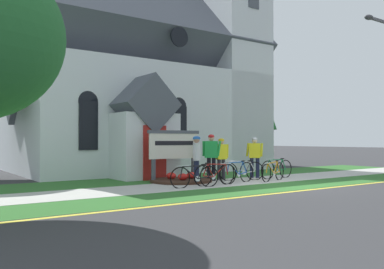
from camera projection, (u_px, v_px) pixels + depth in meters
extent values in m
plane|color=#333335|center=(213.00, 176.00, 17.25)|extent=(140.00, 140.00, 0.00)
cube|color=#B7B5AD|center=(237.00, 182.00, 15.07)|extent=(32.00, 2.18, 0.01)
cube|color=#2D6628|center=(278.00, 187.00, 13.39)|extent=(32.00, 1.91, 0.01)
cube|color=#2D6628|center=(197.00, 177.00, 17.12)|extent=(24.00, 2.81, 0.01)
cube|color=yellow|center=(305.00, 190.00, 12.49)|extent=(28.00, 0.16, 0.01)
cube|color=silver|center=(134.00, 122.00, 21.87)|extent=(12.04, 8.70, 5.02)
cube|color=#4C515B|center=(135.00, 45.00, 21.93)|extent=(12.54, 8.86, 8.86)
cube|color=silver|center=(235.00, 67.00, 22.15)|extent=(2.91, 2.91, 10.94)
cube|color=silver|center=(145.00, 146.00, 16.39)|extent=(2.40, 1.60, 2.60)
cube|color=#4C515B|center=(145.00, 105.00, 16.41)|extent=(2.40, 1.80, 2.40)
cube|color=maroon|center=(155.00, 153.00, 15.72)|extent=(1.00, 0.06, 2.10)
cube|color=black|center=(88.00, 126.00, 15.86)|extent=(0.76, 0.06, 1.90)
cone|color=black|center=(89.00, 101.00, 15.87)|extent=(0.80, 0.06, 0.80)
cube|color=black|center=(179.00, 127.00, 18.27)|extent=(0.76, 0.06, 1.90)
cone|color=black|center=(179.00, 106.00, 18.29)|extent=(0.80, 0.06, 0.80)
cylinder|color=black|center=(179.00, 37.00, 18.33)|extent=(0.90, 0.06, 0.90)
cube|color=#474C56|center=(153.00, 171.00, 14.84)|extent=(0.12, 0.12, 0.84)
cube|color=#474C56|center=(193.00, 169.00, 15.83)|extent=(0.12, 0.12, 0.84)
cube|color=silver|center=(174.00, 146.00, 15.35)|extent=(2.09, 0.11, 0.94)
cube|color=#474C56|center=(174.00, 132.00, 15.36)|extent=(2.21, 0.15, 0.12)
cube|color=black|center=(175.00, 143.00, 15.32)|extent=(1.67, 0.03, 0.16)
cylinder|color=#382319|center=(181.00, 181.00, 14.95)|extent=(2.28, 2.28, 0.10)
ellipsoid|color=red|center=(191.00, 175.00, 15.29)|extent=(0.36, 0.36, 0.24)
ellipsoid|color=red|center=(171.00, 176.00, 15.07)|extent=(0.36, 0.36, 0.24)
ellipsoid|color=red|center=(183.00, 177.00, 14.67)|extent=(0.36, 0.36, 0.24)
torus|color=black|center=(209.00, 177.00, 13.44)|extent=(0.70, 0.14, 0.71)
torus|color=black|center=(180.00, 178.00, 12.97)|extent=(0.70, 0.14, 0.71)
cylinder|color=black|center=(190.00, 173.00, 13.13)|extent=(0.57, 0.12, 0.44)
cylinder|color=black|center=(193.00, 166.00, 13.19)|extent=(0.77, 0.15, 0.05)
cylinder|color=black|center=(201.00, 172.00, 13.30)|extent=(0.26, 0.07, 0.44)
cylinder|color=black|center=(203.00, 178.00, 13.34)|extent=(0.42, 0.10, 0.09)
cylinder|color=black|center=(207.00, 171.00, 13.40)|extent=(0.22, 0.07, 0.39)
cylinder|color=black|center=(181.00, 172.00, 12.99)|extent=(0.12, 0.05, 0.37)
ellipsoid|color=black|center=(204.00, 165.00, 13.36)|extent=(0.25, 0.11, 0.05)
cylinder|color=silver|center=(183.00, 166.00, 13.01)|extent=(0.44, 0.09, 0.03)
cylinder|color=silver|center=(198.00, 179.00, 13.25)|extent=(0.18, 0.05, 0.18)
torus|color=black|center=(203.00, 176.00, 13.60)|extent=(0.73, 0.09, 0.73)
torus|color=black|center=(228.00, 175.00, 14.11)|extent=(0.73, 0.09, 0.73)
cylinder|color=#A51E19|center=(220.00, 171.00, 13.94)|extent=(0.55, 0.07, 0.44)
cylinder|color=#A51E19|center=(217.00, 164.00, 13.88)|extent=(0.74, 0.09, 0.07)
cylinder|color=#A51E19|center=(210.00, 170.00, 13.75)|extent=(0.25, 0.05, 0.46)
cylinder|color=#A51E19|center=(208.00, 176.00, 13.70)|extent=(0.41, 0.06, 0.09)
cylinder|color=#A51E19|center=(205.00, 170.00, 13.64)|extent=(0.22, 0.05, 0.40)
cylinder|color=#A51E19|center=(227.00, 169.00, 14.09)|extent=(0.12, 0.04, 0.37)
ellipsoid|color=black|center=(208.00, 163.00, 13.69)|extent=(0.24, 0.10, 0.05)
cylinder|color=silver|center=(226.00, 164.00, 14.08)|extent=(0.44, 0.06, 0.03)
cylinder|color=silver|center=(213.00, 177.00, 13.80)|extent=(0.18, 0.03, 0.18)
torus|color=black|center=(279.00, 171.00, 15.75)|extent=(0.68, 0.23, 0.70)
torus|color=black|center=(266.00, 173.00, 14.93)|extent=(0.68, 0.23, 0.70)
cylinder|color=orange|center=(271.00, 169.00, 15.21)|extent=(0.55, 0.20, 0.41)
cylinder|color=orange|center=(272.00, 163.00, 15.30)|extent=(0.76, 0.26, 0.09)
cylinder|color=orange|center=(276.00, 167.00, 15.52)|extent=(0.26, 0.11, 0.45)
cylinder|color=orange|center=(277.00, 172.00, 15.59)|extent=(0.42, 0.16, 0.09)
cylinder|color=orange|center=(278.00, 166.00, 15.68)|extent=(0.22, 0.10, 0.40)
cylinder|color=orange|center=(267.00, 168.00, 14.96)|extent=(0.12, 0.07, 0.34)
ellipsoid|color=black|center=(277.00, 161.00, 15.61)|extent=(0.25, 0.15, 0.05)
cylinder|color=silver|center=(267.00, 163.00, 15.00)|extent=(0.43, 0.15, 0.03)
cylinder|color=silver|center=(274.00, 173.00, 15.42)|extent=(0.18, 0.07, 0.18)
torus|color=black|center=(255.00, 171.00, 15.71)|extent=(0.69, 0.29, 0.72)
torus|color=black|center=(228.00, 172.00, 15.45)|extent=(0.69, 0.29, 0.72)
cylinder|color=#B7B7BC|center=(237.00, 167.00, 15.54)|extent=(0.56, 0.24, 0.47)
cylinder|color=#B7B7BC|center=(240.00, 161.00, 15.57)|extent=(0.76, 0.32, 0.06)
cylinder|color=#B7B7BC|center=(247.00, 167.00, 15.63)|extent=(0.26, 0.13, 0.43)
cylinder|color=#B7B7BC|center=(250.00, 172.00, 15.65)|extent=(0.42, 0.19, 0.09)
cylinder|color=#B7B7BC|center=(253.00, 166.00, 15.69)|extent=(0.22, 0.11, 0.38)
cylinder|color=#B7B7BC|center=(229.00, 166.00, 15.46)|extent=(0.13, 0.08, 0.40)
ellipsoid|color=black|center=(250.00, 161.00, 15.67)|extent=(0.25, 0.16, 0.05)
cylinder|color=silver|center=(230.00, 161.00, 15.47)|extent=(0.42, 0.18, 0.03)
cylinder|color=silver|center=(244.00, 173.00, 15.60)|extent=(0.18, 0.08, 0.18)
torus|color=black|center=(285.00, 169.00, 16.72)|extent=(0.75, 0.07, 0.75)
torus|color=black|center=(268.00, 170.00, 16.08)|extent=(0.75, 0.07, 0.75)
cylinder|color=#19723F|center=(274.00, 165.00, 16.30)|extent=(0.58, 0.06, 0.48)
cylinder|color=#19723F|center=(276.00, 160.00, 16.37)|extent=(0.79, 0.07, 0.04)
cylinder|color=#19723F|center=(280.00, 165.00, 16.54)|extent=(0.27, 0.05, 0.46)
cylinder|color=#19723F|center=(282.00, 170.00, 16.59)|extent=(0.43, 0.05, 0.09)
cylinder|color=#19723F|center=(284.00, 164.00, 16.67)|extent=(0.23, 0.05, 0.41)
cylinder|color=#19723F|center=(268.00, 165.00, 16.10)|extent=(0.12, 0.04, 0.40)
ellipsoid|color=black|center=(282.00, 159.00, 16.61)|extent=(0.24, 0.09, 0.05)
cylinder|color=silver|center=(269.00, 159.00, 16.13)|extent=(0.44, 0.05, 0.03)
cylinder|color=silver|center=(279.00, 171.00, 16.46)|extent=(0.18, 0.03, 0.18)
torus|color=black|center=(246.00, 172.00, 15.02)|extent=(0.75, 0.15, 0.76)
torus|color=black|center=(227.00, 174.00, 14.30)|extent=(0.75, 0.15, 0.76)
cylinder|color=#194CA5|center=(234.00, 169.00, 14.55)|extent=(0.57, 0.12, 0.46)
cylinder|color=#194CA5|center=(236.00, 162.00, 14.63)|extent=(0.78, 0.15, 0.04)
cylinder|color=#194CA5|center=(241.00, 168.00, 14.81)|extent=(0.27, 0.07, 0.45)
cylinder|color=#194CA5|center=(243.00, 173.00, 14.88)|extent=(0.43, 0.10, 0.09)
cylinder|color=#194CA5|center=(245.00, 167.00, 14.96)|extent=(0.23, 0.07, 0.40)
cylinder|color=#194CA5|center=(228.00, 168.00, 14.33)|extent=(0.12, 0.05, 0.39)
ellipsoid|color=black|center=(243.00, 161.00, 14.90)|extent=(0.25, 0.11, 0.05)
cylinder|color=silver|center=(229.00, 162.00, 14.36)|extent=(0.44, 0.09, 0.03)
cylinder|color=silver|center=(239.00, 174.00, 14.73)|extent=(0.18, 0.05, 0.18)
cylinder|color=#2D2D33|center=(219.00, 170.00, 15.75)|extent=(0.15, 0.15, 0.79)
cylinder|color=#2D2D33|center=(223.00, 169.00, 15.88)|extent=(0.15, 0.15, 0.79)
cube|color=yellow|center=(221.00, 152.00, 15.83)|extent=(0.45, 0.21, 0.58)
sphere|color=tan|center=(221.00, 142.00, 15.83)|extent=(0.21, 0.21, 0.21)
ellipsoid|color=gold|center=(221.00, 140.00, 15.83)|extent=(0.22, 0.26, 0.14)
cylinder|color=yellow|center=(215.00, 151.00, 15.70)|extent=(0.09, 0.22, 0.53)
cylinder|color=yellow|center=(227.00, 151.00, 15.95)|extent=(0.09, 0.11, 0.52)
cylinder|color=#191E38|center=(197.00, 173.00, 14.11)|extent=(0.15, 0.15, 0.83)
cylinder|color=#191E38|center=(196.00, 172.00, 14.30)|extent=(0.15, 0.15, 0.83)
cube|color=silver|center=(197.00, 152.00, 14.21)|extent=(0.39, 0.51, 0.61)
sphere|color=#936B51|center=(197.00, 140.00, 14.22)|extent=(0.21, 0.21, 0.21)
ellipsoid|color=#1E59B2|center=(197.00, 138.00, 14.22)|extent=(0.34, 0.32, 0.15)
cylinder|color=silver|center=(197.00, 151.00, 13.93)|extent=(0.09, 0.19, 0.55)
cylinder|color=silver|center=(197.00, 151.00, 14.50)|extent=(0.09, 0.09, 0.55)
cylinder|color=#191E38|center=(258.00, 168.00, 16.56)|extent=(0.15, 0.15, 0.82)
cylinder|color=#191E38|center=(252.00, 168.00, 16.60)|extent=(0.15, 0.15, 0.82)
cube|color=yellow|center=(255.00, 151.00, 16.59)|extent=(0.47, 0.46, 0.59)
sphere|color=beige|center=(255.00, 141.00, 16.60)|extent=(0.21, 0.21, 0.21)
ellipsoid|color=silver|center=(255.00, 139.00, 16.60)|extent=(0.34, 0.34, 0.15)
cylinder|color=yellow|center=(262.00, 150.00, 16.51)|extent=(0.09, 0.13, 0.54)
cylinder|color=yellow|center=(248.00, 150.00, 16.67)|extent=(0.09, 0.17, 0.54)
cylinder|color=black|center=(209.00, 169.00, 15.44)|extent=(0.15, 0.15, 0.87)
cylinder|color=black|center=(214.00, 169.00, 15.42)|extent=(0.15, 0.15, 0.87)
cube|color=green|center=(211.00, 149.00, 15.44)|extent=(0.49, 0.48, 0.63)
sphere|color=tan|center=(211.00, 138.00, 15.45)|extent=(0.22, 0.22, 0.22)
ellipsoid|color=red|center=(211.00, 136.00, 15.45)|extent=(0.36, 0.37, 0.16)
cylinder|color=green|center=(204.00, 149.00, 15.52)|extent=(0.09, 0.09, 0.57)
cylinder|color=green|center=(219.00, 149.00, 15.36)|extent=(0.09, 0.21, 0.57)
cube|color=#4C4C51|center=(381.00, 21.00, 16.63)|extent=(1.80, 0.10, 0.10)
ellipsoid|color=#3F3F44|center=(369.00, 17.00, 16.12)|extent=(0.44, 0.28, 0.20)
cylinder|color=#3D2D1E|center=(243.00, 148.00, 24.46)|extent=(0.36, 0.36, 2.16)
cone|color=#195623|center=(242.00, 79.00, 24.52)|extent=(4.03, 4.03, 6.09)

